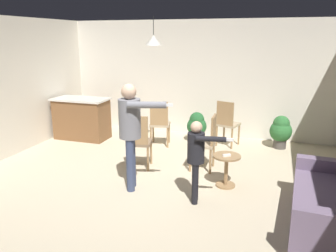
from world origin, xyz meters
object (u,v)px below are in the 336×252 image
Objects in this scene: potted_plant_by_wall at (197,126)px; spare_remote_on_table at (227,155)px; couch_floral at (335,205)px; person_child at (197,153)px; side_table_by_couch at (226,167)px; dining_chair_near_wall at (139,140)px; potted_plant_corner at (281,130)px; dining_chair_spare at (227,122)px; dining_chair_centre_back at (207,140)px; person_adult at (131,125)px; kitchen_counter at (82,118)px; dining_chair_by_counter at (160,122)px.

potted_plant_by_wall is 2.42m from spare_remote_on_table.
couch_floral is 1.83m from person_child.
side_table_by_couch is 1.63m from dining_chair_near_wall.
person_child is at bearing -111.54° from potted_plant_corner.
spare_remote_on_table is at bearing -64.59° from dining_chair_spare.
dining_chair_near_wall reaches higher than spare_remote_on_table.
couch_floral is 1.85× the size of dining_chair_centre_back.
dining_chair_spare is 1.41× the size of potted_plant_corner.
spare_remote_on_table is at bearing 93.26° from person_adult.
potted_plant_corner is (1.26, 1.67, -0.16)m from dining_chair_centre_back.
potted_plant_by_wall is (2.60, 0.57, -0.10)m from kitchen_counter.
couch_floral is 1.67m from side_table_by_couch.
dining_chair_centre_back is 1.00× the size of dining_chair_spare.
potted_plant_corner is (2.42, 2.00, -0.16)m from dining_chair_near_wall.
dining_chair_centre_back is at bearing -70.91° from potted_plant_by_wall.
dining_chair_centre_back is at bearing 4.35° from dining_chair_near_wall.
dining_chair_near_wall is 1.41× the size of potted_plant_corner.
side_table_by_couch is at bearing -56.06° from dining_chair_by_counter.
potted_plant_corner is 5.45× the size of spare_remote_on_table.
dining_chair_centre_back is (1.16, 0.34, 0.00)m from dining_chair_near_wall.
dining_chair_centre_back is at bearing -51.65° from dining_chair_by_counter.
couch_floral is at bearing -25.72° from kitchen_counter.
person_adult is 1.55m from spare_remote_on_table.
couch_floral is 2.93m from person_adult.
person_child is at bearing -176.91° from dining_chair_centre_back.
person_child reaches higher than kitchen_counter.
dining_chair_spare is at bearing 5.39° from dining_chair_by_counter.
person_child reaches higher than potted_plant_corner.
potted_plant_by_wall is (-1.80, -0.10, -0.02)m from potted_plant_corner.
side_table_by_couch is at bearing 95.07° from person_adult.
person_adult reaches higher than spare_remote_on_table.
person_adult reaches higher than couch_floral.
side_table_by_couch is 2.40m from potted_plant_corner.
couch_floral is 3.37m from dining_chair_spare.
person_adult is 2.80m from potted_plant_by_wall.
dining_chair_spare is 2.11m from spare_remote_on_table.
dining_chair_centre_back and dining_chair_spare have the same top height.
dining_chair_spare is (0.15, 1.45, 0.00)m from dining_chair_centre_back.
dining_chair_by_counter reaches higher than potted_plant_by_wall.
potted_plant_corner is at bearing 125.68° from person_adult.
dining_chair_near_wall is (-1.27, 0.92, -0.20)m from person_child.
dining_chair_spare reaches higher than potted_plant_corner.
dining_chair_spare is (-0.30, 2.04, 0.22)m from side_table_by_couch.
kitchen_counter is 1.26× the size of dining_chair_centre_back.
dining_chair_near_wall is at bearing -135.55° from person_child.
potted_plant_corner is at bearing 28.42° from dining_chair_spare.
kitchen_counter is 3.32m from dining_chair_spare.
person_adult reaches higher than potted_plant_corner.
potted_plant_corner is 1.81m from potted_plant_by_wall.
dining_chair_near_wall reaches higher than potted_plant_corner.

